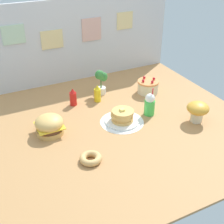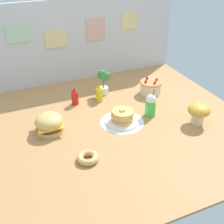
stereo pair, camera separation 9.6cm
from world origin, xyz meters
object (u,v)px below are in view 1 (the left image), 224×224
at_px(pancake_stack, 122,117).
at_px(layer_cake, 148,87).
at_px(ketchup_bottle, 73,97).
at_px(cream_soda_cup, 150,104).
at_px(mushroom_stool, 198,110).
at_px(burger, 49,125).
at_px(potted_plant, 101,81).
at_px(donut_pink_glaze, 91,158).
at_px(mustard_bottle, 97,94).

bearing_deg(pancake_stack, layer_cake, 37.18).
bearing_deg(ketchup_bottle, cream_soda_cup, -40.16).
bearing_deg(cream_soda_cup, mushroom_stool, -42.42).
height_order(burger, potted_plant, potted_plant).
bearing_deg(layer_cake, donut_pink_glaze, -142.05).
xyz_separation_m(layer_cake, mushroom_stool, (0.09, -0.66, 0.05)).
distance_m(ketchup_bottle, cream_soda_cup, 0.73).
xyz_separation_m(pancake_stack, mushroom_stool, (0.59, -0.28, 0.06)).
relative_size(mustard_bottle, potted_plant, 0.66).
bearing_deg(donut_pink_glaze, burger, 108.71).
distance_m(cream_soda_cup, mushroom_stool, 0.42).
distance_m(pancake_stack, mustard_bottle, 0.44).
xyz_separation_m(donut_pink_glaze, potted_plant, (0.51, 0.93, 0.12)).
bearing_deg(donut_pink_glaze, potted_plant, 61.22).
bearing_deg(mustard_bottle, donut_pink_glaze, -117.21).
bearing_deg(cream_soda_cup, potted_plant, 111.47).
distance_m(burger, layer_cake, 1.15).
xyz_separation_m(mustard_bottle, donut_pink_glaze, (-0.41, -0.81, -0.05)).
relative_size(pancake_stack, cream_soda_cup, 1.13).
relative_size(cream_soda_cup, mushroom_stool, 1.36).
bearing_deg(potted_plant, cream_soda_cup, -68.53).
relative_size(donut_pink_glaze, mushroom_stool, 0.85).
bearing_deg(pancake_stack, mushroom_stool, -25.10).
relative_size(burger, mustard_bottle, 1.33).
bearing_deg(cream_soda_cup, mustard_bottle, 126.20).
bearing_deg(burger, donut_pink_glaze, -71.29).
bearing_deg(cream_soda_cup, pancake_stack, -178.83).
bearing_deg(pancake_stack, potted_plant, 83.97).
bearing_deg(cream_soda_cup, ketchup_bottle, 139.84).
relative_size(mustard_bottle, mushroom_stool, 0.91).
relative_size(ketchup_bottle, donut_pink_glaze, 1.08).
bearing_deg(donut_pink_glaze, mushroom_stool, 4.75).
height_order(pancake_stack, ketchup_bottle, ketchup_bottle).
bearing_deg(ketchup_bottle, layer_cake, -7.02).
xyz_separation_m(layer_cake, potted_plant, (-0.44, 0.19, 0.08)).
relative_size(pancake_stack, mustard_bottle, 1.70).
distance_m(layer_cake, donut_pink_glaze, 1.21).
bearing_deg(pancake_stack, cream_soda_cup, 1.17).
distance_m(pancake_stack, mushroom_stool, 0.65).
height_order(pancake_stack, potted_plant, potted_plant).
xyz_separation_m(pancake_stack, donut_pink_glaze, (-0.45, -0.36, -0.03)).
bearing_deg(mushroom_stool, layer_cake, 97.66).
bearing_deg(mustard_bottle, cream_soda_cup, -53.80).
bearing_deg(burger, potted_plant, 33.99).
bearing_deg(donut_pink_glaze, pancake_stack, 38.78).
bearing_deg(potted_plant, burger, -146.01).
xyz_separation_m(pancake_stack, potted_plant, (0.06, 0.57, 0.09)).
height_order(ketchup_bottle, mushroom_stool, mushroom_stool).
relative_size(ketchup_bottle, potted_plant, 0.66).
relative_size(pancake_stack, ketchup_bottle, 1.70).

